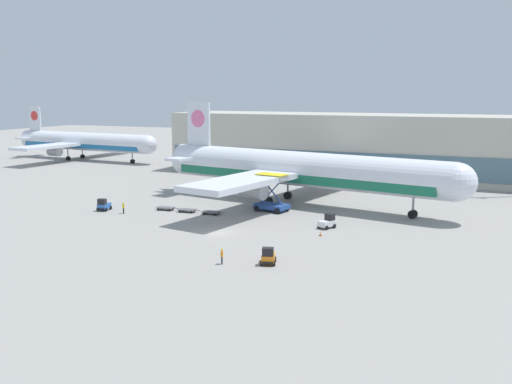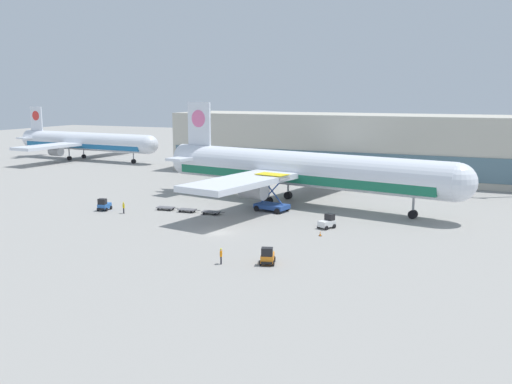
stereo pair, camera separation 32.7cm
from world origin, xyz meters
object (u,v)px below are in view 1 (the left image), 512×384
(baggage_tug_mid, at_px, (268,256))
(baggage_dolly_third, at_px, (211,212))
(airplane_main, at_px, (295,170))
(baggage_dolly_second, at_px, (187,210))
(ground_crew_far, at_px, (123,207))
(traffic_cone_near, at_px, (321,234))
(baggage_tug_far, at_px, (328,222))
(baggage_dolly_lead, at_px, (166,208))
(airplane_distant, at_px, (82,142))
(ground_crew_near, at_px, (222,255))
(baggage_tug_foreground, at_px, (104,205))
(scissor_lift_loader, at_px, (272,197))

(baggage_tug_mid, height_order, baggage_dolly_third, baggage_tug_mid)
(airplane_main, xyz_separation_m, baggage_dolly_second, (-13.42, -13.40, -5.45))
(ground_crew_far, bearing_deg, traffic_cone_near, 32.57)
(baggage_dolly_second, relative_size, traffic_cone_near, 6.02)
(baggage_tug_far, height_order, baggage_dolly_third, baggage_tug_far)
(baggage_dolly_lead, relative_size, ground_crew_far, 2.05)
(airplane_distant, height_order, baggage_tug_far, airplane_distant)
(baggage_tug_mid, relative_size, baggage_dolly_lead, 0.73)
(airplane_main, bearing_deg, ground_crew_near, -72.58)
(airplane_distant, relative_size, baggage_tug_foreground, 18.82)
(scissor_lift_loader, distance_m, ground_crew_far, 23.47)
(airplane_main, height_order, traffic_cone_near, airplane_main)
(airplane_main, bearing_deg, ground_crew_far, -129.56)
(traffic_cone_near, bearing_deg, baggage_dolly_lead, 167.42)
(airplane_main, bearing_deg, baggage_tug_mid, -64.56)
(baggage_tug_far, xyz_separation_m, traffic_cone_near, (0.41, -4.64, -0.57))
(baggage_dolly_second, distance_m, ground_crew_far, 9.93)
(scissor_lift_loader, distance_m, baggage_dolly_second, 13.66)
(baggage_tug_far, height_order, baggage_dolly_lead, baggage_tug_far)
(ground_crew_near, bearing_deg, scissor_lift_loader, -6.82)
(scissor_lift_loader, height_order, ground_crew_near, scissor_lift_loader)
(baggage_dolly_second, bearing_deg, airplane_distant, 135.85)
(airplane_main, bearing_deg, baggage_dolly_second, -124.33)
(baggage_tug_foreground, xyz_separation_m, ground_crew_far, (4.38, -0.70, 0.22))
(baggage_dolly_lead, relative_size, baggage_dolly_second, 1.00)
(baggage_dolly_second, relative_size, ground_crew_near, 2.08)
(baggage_tug_far, bearing_deg, baggage_dolly_lead, 112.02)
(baggage_tug_foreground, bearing_deg, scissor_lift_loader, 101.50)
(baggage_tug_mid, bearing_deg, baggage_tug_far, 158.60)
(baggage_tug_foreground, height_order, ground_crew_far, baggage_tug_foreground)
(baggage_tug_mid, distance_m, baggage_tug_far, 19.10)
(baggage_dolly_lead, relative_size, ground_crew_near, 2.08)
(baggage_tug_foreground, relative_size, baggage_tug_far, 0.95)
(scissor_lift_loader, relative_size, traffic_cone_near, 9.61)
(airplane_main, height_order, baggage_dolly_second, airplane_main)
(scissor_lift_loader, bearing_deg, baggage_dolly_third, -130.69)
(airplane_distant, distance_m, traffic_cone_near, 104.33)
(baggage_dolly_second, distance_m, ground_crew_near, 28.78)
(scissor_lift_loader, height_order, baggage_dolly_lead, scissor_lift_loader)
(airplane_main, xyz_separation_m, baggage_dolly_lead, (-17.44, -13.37, -5.45))
(baggage_tug_mid, relative_size, ground_crew_far, 1.50)
(baggage_tug_foreground, bearing_deg, ground_crew_near, 47.78)
(airplane_main, bearing_deg, baggage_dolly_lead, -131.82)
(baggage_tug_far, height_order, ground_crew_near, baggage_tug_far)
(airplane_main, relative_size, baggage_dolly_third, 15.32)
(ground_crew_far, relative_size, traffic_cone_near, 2.94)
(baggage_dolly_lead, bearing_deg, baggage_dolly_second, -5.93)
(baggage_dolly_third, relative_size, ground_crew_near, 2.08)
(baggage_tug_far, bearing_deg, baggage_tug_mid, -158.23)
(airplane_distant, height_order, scissor_lift_loader, airplane_distant)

